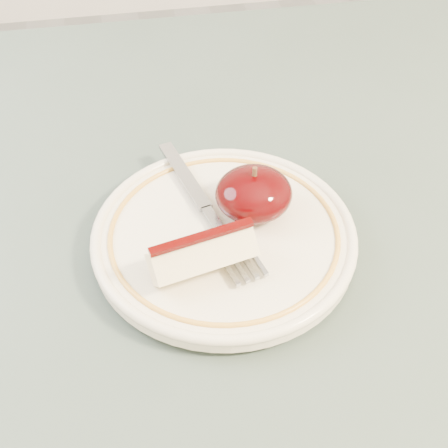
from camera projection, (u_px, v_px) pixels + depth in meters
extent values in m
cylinder|color=brown|center=(417.00, 220.00, 1.10)|extent=(0.05, 0.05, 0.71)
cube|color=#3D4B45|center=(247.00, 295.00, 0.51)|extent=(0.90, 0.90, 0.04)
cylinder|color=beige|center=(224.00, 245.00, 0.52)|extent=(0.12, 0.12, 0.01)
cylinder|color=beige|center=(224.00, 238.00, 0.51)|extent=(0.21, 0.21, 0.01)
torus|color=beige|center=(224.00, 233.00, 0.51)|extent=(0.22, 0.22, 0.01)
torus|color=gold|center=(224.00, 232.00, 0.51)|extent=(0.19, 0.19, 0.00)
ellipsoid|color=black|center=(254.00, 194.00, 0.51)|extent=(0.06, 0.06, 0.04)
cylinder|color=#472D19|center=(255.00, 173.00, 0.50)|extent=(0.00, 0.00, 0.01)
cube|color=beige|center=(202.00, 255.00, 0.47)|extent=(0.09, 0.05, 0.04)
cube|color=#360201|center=(202.00, 237.00, 0.45)|extent=(0.08, 0.03, 0.00)
cube|color=#93959B|center=(184.00, 175.00, 0.55)|extent=(0.04, 0.09, 0.00)
cube|color=#93959B|center=(213.00, 218.00, 0.51)|extent=(0.02, 0.03, 0.00)
cube|color=#93959B|center=(225.00, 238.00, 0.50)|extent=(0.03, 0.03, 0.00)
cube|color=#93959B|center=(255.00, 258.00, 0.48)|extent=(0.01, 0.04, 0.00)
cube|color=#93959B|center=(246.00, 261.00, 0.48)|extent=(0.01, 0.04, 0.00)
cube|color=#93959B|center=(237.00, 265.00, 0.48)|extent=(0.01, 0.04, 0.00)
cube|color=#93959B|center=(228.00, 268.00, 0.47)|extent=(0.01, 0.04, 0.00)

